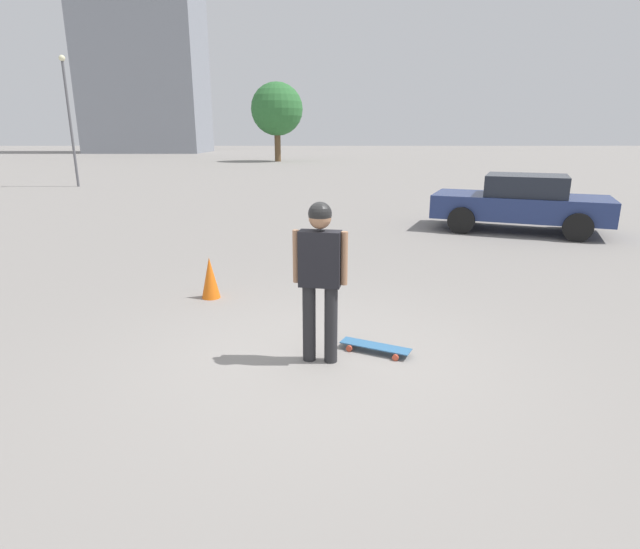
% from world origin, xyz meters
% --- Properties ---
extents(ground_plane, '(220.00, 220.00, 0.00)m').
position_xyz_m(ground_plane, '(0.00, 0.00, 0.00)').
color(ground_plane, gray).
extents(person, '(0.28, 0.58, 1.79)m').
position_xyz_m(person, '(0.00, 0.00, 1.07)').
color(person, '#262628').
rests_on(person, ground_plane).
extents(skateboard, '(0.54, 0.83, 0.08)m').
position_xyz_m(skateboard, '(-0.22, 0.65, 0.07)').
color(skateboard, '#336693').
rests_on(skateboard, ground_plane).
extents(car_parked_near, '(3.38, 4.70, 1.46)m').
position_xyz_m(car_parked_near, '(-7.81, 5.27, 0.76)').
color(car_parked_near, navy).
rests_on(car_parked_near, ground_plane).
extents(tree_distant, '(4.74, 4.74, 7.07)m').
position_xyz_m(tree_distant, '(-42.86, -3.72, 4.67)').
color(tree_distant, brown).
rests_on(tree_distant, ground_plane).
extents(traffic_cone, '(0.29, 0.29, 0.65)m').
position_xyz_m(traffic_cone, '(-2.25, -1.68, 0.32)').
color(traffic_cone, orange).
rests_on(traffic_cone, ground_plane).
extents(lamp_post, '(0.28, 0.28, 5.95)m').
position_xyz_m(lamp_post, '(-19.53, -11.70, 3.47)').
color(lamp_post, '#59595E').
rests_on(lamp_post, ground_plane).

